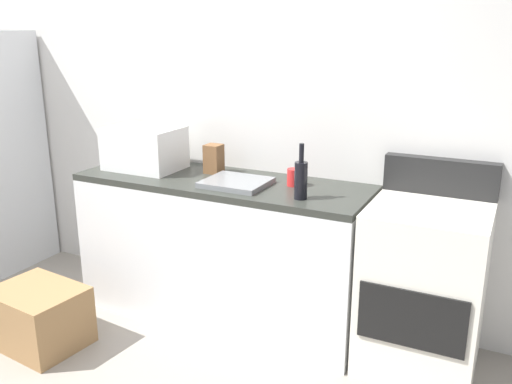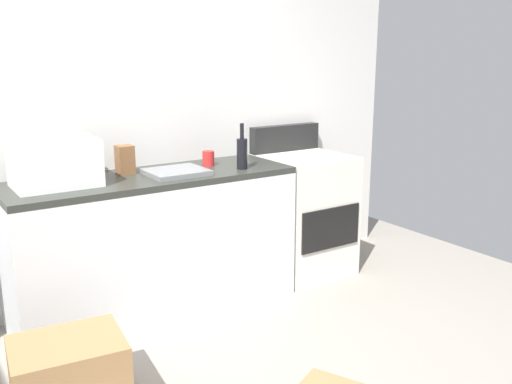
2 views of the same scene
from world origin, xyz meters
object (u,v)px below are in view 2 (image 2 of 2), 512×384
(microwave, at_px, (55,163))
(knife_block, at_px, (125,160))
(stove_oven, at_px, (304,212))
(cardboard_box_medium, at_px, (69,375))
(wine_bottle, at_px, (242,152))
(coffee_mug, at_px, (208,158))

(microwave, height_order, knife_block, microwave)
(stove_oven, distance_m, microwave, 1.88)
(stove_oven, bearing_deg, cardboard_box_medium, -158.70)
(stove_oven, relative_size, cardboard_box_medium, 2.17)
(wine_bottle, relative_size, knife_block, 1.67)
(knife_block, distance_m, cardboard_box_medium, 1.38)
(microwave, distance_m, cardboard_box_medium, 1.19)
(microwave, relative_size, cardboard_box_medium, 0.91)
(stove_oven, height_order, wine_bottle, wine_bottle)
(stove_oven, height_order, knife_block, stove_oven)
(microwave, relative_size, knife_block, 2.56)
(knife_block, bearing_deg, wine_bottle, -21.40)
(coffee_mug, height_order, knife_block, knife_block)
(stove_oven, relative_size, microwave, 2.39)
(coffee_mug, distance_m, knife_block, 0.57)
(knife_block, bearing_deg, stove_oven, -4.90)
(coffee_mug, relative_size, cardboard_box_medium, 0.20)
(stove_oven, xyz_separation_m, knife_block, (-1.34, 0.12, 0.52))
(stove_oven, relative_size, wine_bottle, 3.67)
(stove_oven, relative_size, coffee_mug, 11.00)
(coffee_mug, distance_m, cardboard_box_medium, 1.68)
(coffee_mug, xyz_separation_m, cardboard_box_medium, (-1.23, -0.85, -0.78))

